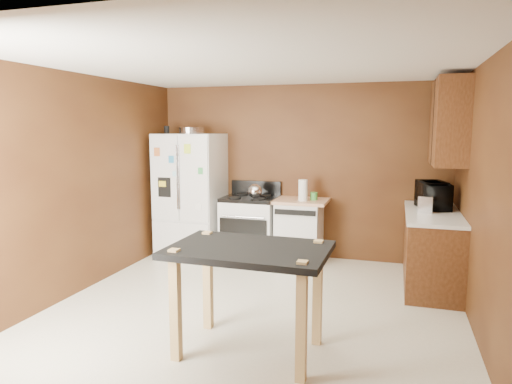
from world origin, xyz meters
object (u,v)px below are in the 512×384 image
at_px(microwave, 433,196).
at_px(dishwasher, 299,230).
at_px(green_canister, 314,196).
at_px(toaster, 428,204).
at_px(roasting_pan, 192,130).
at_px(island, 249,263).
at_px(refrigerator, 191,195).
at_px(gas_range, 250,227).
at_px(paper_towel, 303,190).
at_px(kettle, 255,191).
at_px(pen_cup, 167,130).

height_order(microwave, dishwasher, microwave).
relative_size(green_canister, toaster, 0.41).
height_order(roasting_pan, island, roasting_pan).
bearing_deg(refrigerator, island, -56.13).
bearing_deg(dishwasher, roasting_pan, -179.02).
height_order(toaster, dishwasher, toaster).
bearing_deg(microwave, refrigerator, 71.90).
bearing_deg(island, gas_range, 107.69).
xyz_separation_m(paper_towel, microwave, (1.66, -0.18, 0.01)).
xyz_separation_m(roasting_pan, paper_towel, (1.69, -0.07, -0.81)).
bearing_deg(microwave, gas_range, 69.29).
relative_size(toaster, microwave, 0.49).
bearing_deg(paper_towel, island, -88.32).
bearing_deg(refrigerator, kettle, -2.82).
height_order(pen_cup, toaster, pen_cup).
height_order(pen_cup, dishwasher, pen_cup).
bearing_deg(refrigerator, gas_range, 3.81).
relative_size(kettle, gas_range, 0.18).
bearing_deg(gas_range, roasting_pan, -179.79).
distance_m(kettle, dishwasher, 0.84).
xyz_separation_m(pen_cup, paper_towel, (2.04, 0.03, -0.82)).
distance_m(roasting_pan, island, 3.40).
bearing_deg(gas_range, green_canister, 2.56).
height_order(roasting_pan, dishwasher, roasting_pan).
bearing_deg(paper_towel, toaster, -14.91).
height_order(roasting_pan, green_canister, roasting_pan).
bearing_deg(gas_range, microwave, -5.82).
height_order(pen_cup, kettle, pen_cup).
distance_m(pen_cup, island, 3.52).
bearing_deg(toaster, green_canister, 175.89).
distance_m(pen_cup, kettle, 1.61).
bearing_deg(roasting_pan, refrigerator, -94.92).
relative_size(microwave, dishwasher, 0.61).
height_order(roasting_pan, microwave, roasting_pan).
bearing_deg(refrigerator, microwave, -3.22).
bearing_deg(green_canister, dishwasher, -175.20).
height_order(kettle, island, kettle).
height_order(microwave, island, microwave).
bearing_deg(kettle, gas_range, 133.45).
distance_m(paper_towel, dishwasher, 0.59).
relative_size(pen_cup, dishwasher, 0.13).
distance_m(roasting_pan, dishwasher, 2.14).
distance_m(pen_cup, microwave, 3.79).
relative_size(paper_towel, dishwasher, 0.33).
xyz_separation_m(green_canister, island, (-0.06, -2.74, -0.17)).
relative_size(green_canister, refrigerator, 0.06).
xyz_separation_m(kettle, green_canister, (0.81, 0.15, -0.06)).
distance_m(pen_cup, dishwasher, 2.43).
distance_m(roasting_pan, microwave, 3.45).
bearing_deg(gas_range, pen_cup, -175.51).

